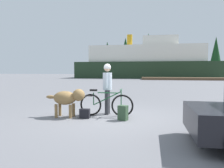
{
  "coord_description": "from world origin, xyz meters",
  "views": [
    {
      "loc": [
        1.32,
        -6.72,
        1.54
      ],
      "look_at": [
        -0.16,
        1.31,
        1.02
      ],
      "focal_mm": 34.31,
      "sensor_mm": 36.0,
      "label": 1
    }
  ],
  "objects_px": {
    "bicycle": "(106,104)",
    "dog": "(68,98)",
    "person_cyclist": "(107,84)",
    "ferry_boat": "(146,63)",
    "backpack": "(123,113)",
    "handbag_pannier": "(85,114)"
  },
  "relations": [
    {
      "from": "dog",
      "to": "ferry_boat",
      "type": "relative_size",
      "value": 0.05
    },
    {
      "from": "dog",
      "to": "bicycle",
      "type": "bearing_deg",
      "value": 16.87
    },
    {
      "from": "ferry_boat",
      "to": "person_cyclist",
      "type": "bearing_deg",
      "value": -90.75
    },
    {
      "from": "person_cyclist",
      "to": "backpack",
      "type": "distance_m",
      "value": 1.37
    },
    {
      "from": "person_cyclist",
      "to": "ferry_boat",
      "type": "xyz_separation_m",
      "value": [
        0.48,
        36.74,
        2.02
      ]
    },
    {
      "from": "backpack",
      "to": "dog",
      "type": "bearing_deg",
      "value": 176.29
    },
    {
      "from": "bicycle",
      "to": "person_cyclist",
      "type": "height_order",
      "value": "person_cyclist"
    },
    {
      "from": "bicycle",
      "to": "handbag_pannier",
      "type": "relative_size",
      "value": 5.72
    },
    {
      "from": "person_cyclist",
      "to": "backpack",
      "type": "height_order",
      "value": "person_cyclist"
    },
    {
      "from": "person_cyclist",
      "to": "backpack",
      "type": "xyz_separation_m",
      "value": [
        0.66,
        -0.84,
        -0.85
      ]
    },
    {
      "from": "bicycle",
      "to": "ferry_boat",
      "type": "xyz_separation_m",
      "value": [
        0.46,
        37.1,
        2.7
      ]
    },
    {
      "from": "handbag_pannier",
      "to": "backpack",
      "type": "bearing_deg",
      "value": -2.43
    },
    {
      "from": "bicycle",
      "to": "person_cyclist",
      "type": "bearing_deg",
      "value": 93.64
    },
    {
      "from": "backpack",
      "to": "handbag_pannier",
      "type": "height_order",
      "value": "backpack"
    },
    {
      "from": "person_cyclist",
      "to": "handbag_pannier",
      "type": "distance_m",
      "value": 1.35
    },
    {
      "from": "bicycle",
      "to": "dog",
      "type": "distance_m",
      "value": 1.28
    },
    {
      "from": "dog",
      "to": "handbag_pannier",
      "type": "relative_size",
      "value": 4.2
    },
    {
      "from": "person_cyclist",
      "to": "ferry_boat",
      "type": "distance_m",
      "value": 36.8
    },
    {
      "from": "person_cyclist",
      "to": "backpack",
      "type": "relative_size",
      "value": 3.85
    },
    {
      "from": "bicycle",
      "to": "dog",
      "type": "bearing_deg",
      "value": -163.13
    },
    {
      "from": "person_cyclist",
      "to": "backpack",
      "type": "bearing_deg",
      "value": -51.71
    },
    {
      "from": "backpack",
      "to": "bicycle",
      "type": "bearing_deg",
      "value": 142.93
    }
  ]
}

